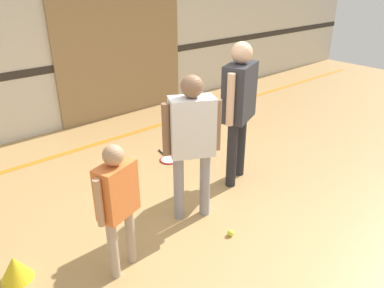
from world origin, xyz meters
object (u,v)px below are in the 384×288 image
at_px(racket_spare_on_floor, 169,159).
at_px(tennis_ball_near_instructor, 231,233).
at_px(training_cone, 15,268).
at_px(person_student_right, 239,99).
at_px(tennis_ball_by_spare_racket, 169,150).
at_px(person_instructor, 192,134).
at_px(person_student_left, 117,197).

relative_size(racket_spare_on_floor, tennis_ball_near_instructor, 7.74).
bearing_deg(training_cone, person_student_right, -0.96).
relative_size(tennis_ball_by_spare_racket, training_cone, 0.24).
xyz_separation_m(person_instructor, tennis_ball_by_spare_racket, (0.75, 1.40, -0.94)).
bearing_deg(person_student_left, person_student_right, -5.32).
xyz_separation_m(racket_spare_on_floor, training_cone, (-2.37, -0.94, 0.11)).
distance_m(racket_spare_on_floor, tennis_ball_by_spare_racket, 0.24).
bearing_deg(racket_spare_on_floor, person_student_left, 142.66).
bearing_deg(racket_spare_on_floor, tennis_ball_near_instructor, 173.75).
distance_m(person_student_left, person_student_right, 1.98).
xyz_separation_m(tennis_ball_by_spare_racket, training_cone, (-2.52, -1.13, 0.09)).
relative_size(tennis_ball_near_instructor, training_cone, 0.24).
bearing_deg(training_cone, person_instructor, -8.85).
relative_size(person_instructor, racket_spare_on_floor, 3.08).
bearing_deg(person_instructor, person_student_left, -140.75).
height_order(person_instructor, tennis_ball_by_spare_racket, person_instructor).
height_order(person_student_right, tennis_ball_by_spare_racket, person_student_right).
bearing_deg(training_cone, person_student_left, -31.92).
bearing_deg(training_cone, tennis_ball_near_instructor, -23.45).
height_order(tennis_ball_near_instructor, training_cone, training_cone).
bearing_deg(tennis_ball_near_instructor, person_instructor, 97.54).
distance_m(tennis_ball_near_instructor, training_cone, 2.01).
height_order(person_instructor, person_student_left, person_instructor).
relative_size(person_student_left, racket_spare_on_floor, 2.41).
bearing_deg(person_student_right, person_instructor, -9.07).
height_order(person_instructor, tennis_ball_near_instructor, person_instructor).
xyz_separation_m(person_student_left, training_cone, (-0.78, 0.49, -0.64)).
height_order(racket_spare_on_floor, tennis_ball_near_instructor, tennis_ball_near_instructor).
height_order(person_student_right, racket_spare_on_floor, person_student_right).
bearing_deg(tennis_ball_by_spare_racket, person_student_left, -137.02).
bearing_deg(training_cone, racket_spare_on_floor, 21.57).
bearing_deg(person_student_right, training_cone, -24.15).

